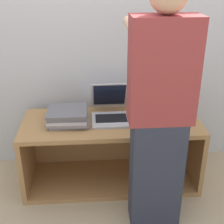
% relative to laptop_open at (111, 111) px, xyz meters
% --- Properties ---
extents(ground_plane, '(12.00, 12.00, 0.00)m').
position_rel_laptop_open_xyz_m(ground_plane, '(0.00, -0.35, -0.62)').
color(ground_plane, tan).
extents(wall_back, '(8.00, 0.05, 2.40)m').
position_rel_laptop_open_xyz_m(wall_back, '(0.00, 0.32, 0.58)').
color(wall_back, silver).
rests_on(wall_back, ground_plane).
extents(cart, '(1.42, 0.56, 0.57)m').
position_rel_laptop_open_xyz_m(cart, '(0.00, -0.01, -0.34)').
color(cart, '#A87A47').
rests_on(cart, ground_plane).
extents(laptop_open, '(0.30, 0.41, 0.26)m').
position_rel_laptop_open_xyz_m(laptop_open, '(0.00, 0.00, 0.00)').
color(laptop_open, '#B7B7BC').
rests_on(laptop_open, cart).
extents(laptop_stack_left, '(0.33, 0.30, 0.11)m').
position_rel_laptop_open_xyz_m(laptop_stack_left, '(-0.34, -0.07, 0.00)').
color(laptop_stack_left, gray).
rests_on(laptop_stack_left, cart).
extents(laptop_stack_right, '(0.33, 0.30, 0.16)m').
position_rel_laptop_open_xyz_m(laptop_stack_right, '(0.34, -0.07, 0.03)').
color(laptop_stack_right, '#232326').
rests_on(laptop_stack_right, cart).
extents(person, '(0.40, 0.53, 1.67)m').
position_rel_laptop_open_xyz_m(person, '(0.27, -0.55, 0.22)').
color(person, '#2D3342').
rests_on(person, ground_plane).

